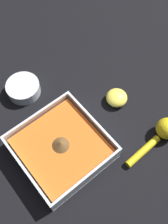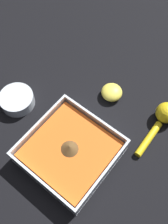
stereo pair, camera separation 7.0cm
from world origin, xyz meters
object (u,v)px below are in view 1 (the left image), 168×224
object	(u,v)px
lemon_half	(117,98)
square_dish	(61,148)
lemon_squeezer	(163,132)
spice_bowl	(24,89)

from	to	relation	value
lemon_half	square_dish	bearing A→B (deg)	96.29
square_dish	lemon_squeezer	xyz separation A→B (m)	(-0.13, -0.23, 0.00)
square_dish	lemon_half	xyz separation A→B (m)	(0.02, -0.21, -0.01)
lemon_squeezer	lemon_half	distance (m)	0.16
square_dish	spice_bowl	world-z (taller)	square_dish
spice_bowl	lemon_squeezer	distance (m)	0.40
square_dish	lemon_half	world-z (taller)	square_dish
lemon_squeezer	spice_bowl	bearing A→B (deg)	118.99
square_dish	lemon_squeezer	bearing A→B (deg)	-120.15
spice_bowl	lemon_squeezer	bearing A→B (deg)	-149.68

